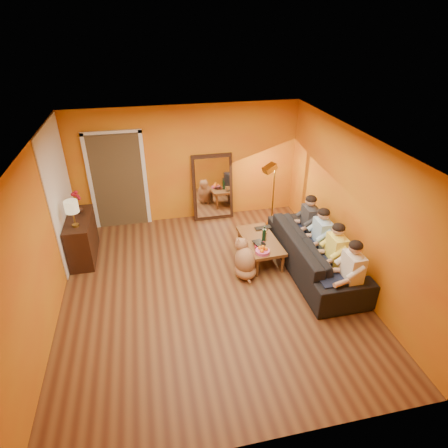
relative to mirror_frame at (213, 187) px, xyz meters
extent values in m
cube|color=brown|center=(-0.55, -2.63, -0.76)|extent=(5.00, 5.50, 0.00)
cube|color=white|center=(-0.55, -2.63, 1.84)|extent=(5.00, 5.50, 0.00)
cube|color=orange|center=(-0.55, 0.12, 0.54)|extent=(5.00, 0.00, 2.60)
cube|color=orange|center=(-3.05, -2.63, 0.54)|extent=(0.00, 5.50, 2.60)
cube|color=orange|center=(1.95, -2.63, 0.54)|extent=(0.00, 5.50, 2.60)
cube|color=white|center=(-3.04, -0.88, 0.54)|extent=(0.02, 1.90, 2.58)
cube|color=#3F2D19|center=(-2.05, 0.20, 0.29)|extent=(1.06, 0.30, 2.10)
cube|color=white|center=(-2.62, 0.08, 0.29)|extent=(0.08, 0.06, 2.20)
cube|color=white|center=(-1.48, 0.08, 0.29)|extent=(0.08, 0.06, 2.20)
cube|color=white|center=(-2.05, 0.08, 1.36)|extent=(1.22, 0.06, 0.08)
cube|color=#321A10|center=(0.00, 0.00, 0.00)|extent=(0.92, 0.27, 1.51)
cube|color=white|center=(0.00, -0.04, 0.00)|extent=(0.78, 0.21, 1.35)
cube|color=#321A10|center=(-2.79, -1.08, -0.34)|extent=(0.44, 1.18, 0.85)
imported|color=black|center=(1.45, -2.46, -0.38)|extent=(2.57, 1.00, 0.75)
cylinder|color=black|center=(0.62, -1.92, -0.18)|extent=(0.07, 0.07, 0.31)
imported|color=#B27F3F|center=(0.69, -1.75, -0.29)|extent=(0.12, 0.12, 0.10)
imported|color=black|center=(0.75, -1.52, -0.33)|extent=(0.36, 0.25, 0.03)
imported|color=#321A10|center=(0.39, -2.07, -0.33)|extent=(0.19, 0.25, 0.02)
imported|color=maroon|center=(0.40, -2.06, -0.31)|extent=(0.24, 0.28, 0.02)
imported|color=black|center=(0.39, -2.08, -0.29)|extent=(0.22, 0.27, 0.02)
imported|color=#321A10|center=(-2.79, -0.83, 0.17)|extent=(0.16, 0.16, 0.17)
camera|label=1|loc=(-1.42, -7.69, 3.47)|focal=30.00mm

